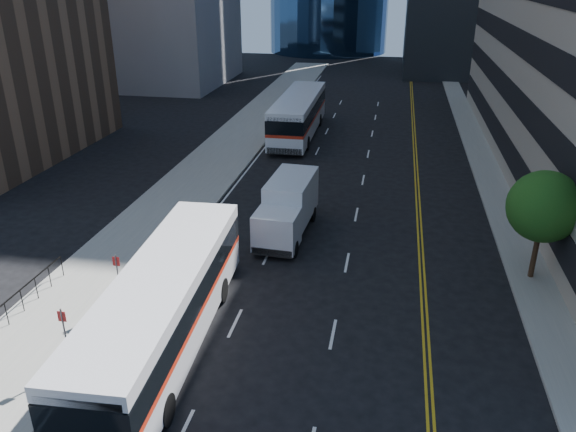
% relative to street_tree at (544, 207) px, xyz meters
% --- Properties ---
extents(ground, '(160.00, 160.00, 0.00)m').
position_rel_street_tree_xyz_m(ground, '(-9.00, -8.00, -3.64)').
color(ground, black).
rests_on(ground, ground).
extents(sidewalk_west, '(5.00, 90.00, 0.15)m').
position_rel_street_tree_xyz_m(sidewalk_west, '(-19.50, 17.00, -3.57)').
color(sidewalk_west, gray).
rests_on(sidewalk_west, ground).
extents(sidewalk_east, '(2.00, 90.00, 0.15)m').
position_rel_street_tree_xyz_m(sidewalk_east, '(-0.00, 17.00, -3.57)').
color(sidewalk_east, gray).
rests_on(sidewalk_east, ground).
extents(street_tree, '(3.20, 3.20, 5.10)m').
position_rel_street_tree_xyz_m(street_tree, '(0.00, 0.00, 0.00)').
color(street_tree, '#332114').
rests_on(street_tree, sidewalk_east).
extents(bus_front, '(3.43, 12.92, 3.30)m').
position_rel_street_tree_xyz_m(bus_front, '(-14.60, -7.94, -1.84)').
color(bus_front, silver).
rests_on(bus_front, ground).
extents(bus_rear, '(3.07, 13.43, 3.46)m').
position_rel_street_tree_xyz_m(bus_rear, '(-14.74, 22.13, -1.75)').
color(bus_rear, white).
rests_on(bus_rear, ground).
extents(box_truck, '(2.49, 6.36, 2.99)m').
position_rel_street_tree_xyz_m(box_truck, '(-11.97, 2.61, -2.06)').
color(box_truck, silver).
rests_on(box_truck, ground).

